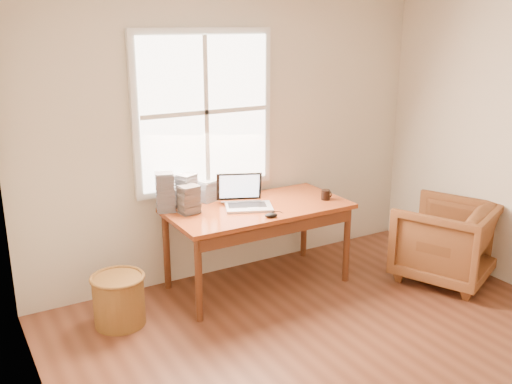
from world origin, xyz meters
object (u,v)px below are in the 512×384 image
Objects in this scene: desk at (258,208)px; armchair at (445,241)px; laptop at (249,192)px; cd_stack_a at (187,191)px; coffee_mug at (326,195)px; wicker_stool at (119,301)px.

armchair is (1.55, -0.76, -0.36)m from desk.
laptop reaches higher than cd_stack_a.
desk is 0.65m from coffee_mug.
coffee_mug is (-0.92, 0.61, 0.43)m from armchair.
wicker_stool is 2.03m from coffee_mug.
cd_stack_a reaches higher than wicker_stool.
armchair is at bearing -1.32° from laptop.
armchair is 2.40m from cd_stack_a.
desk is 5.39× the size of cd_stack_a.
armchair is 8.92× the size of coffee_mug.
wicker_stool is (-1.31, -0.07, -0.53)m from desk.
desk is 0.20m from laptop.
cd_stack_a is (0.75, 0.35, 0.70)m from wicker_stool.
wicker_stool is at bearing -37.33° from armchair.
wicker_stool is (-2.86, 0.69, -0.17)m from armchair.
wicker_stool is at bearing -177.03° from desk.
coffee_mug is 1.26m from cd_stack_a.
desk is 17.61× the size of coffee_mug.
coffee_mug is at bearing -19.78° from cd_stack_a.
armchair is 2.73× the size of cd_stack_a.
coffee_mug is (1.93, -0.08, 0.60)m from wicker_stool.
laptop reaches higher than armchair.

